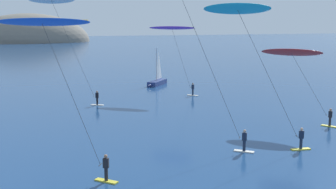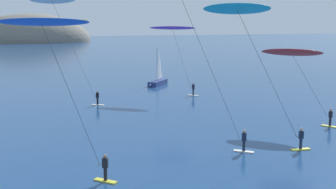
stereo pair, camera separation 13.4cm
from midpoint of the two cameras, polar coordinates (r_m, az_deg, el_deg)
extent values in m
ellipsoid|color=slate|center=(226.33, -18.23, 6.76)|extent=(60.51, 40.02, 28.85)
cube|color=navy|center=(65.39, -1.53, 1.62)|extent=(4.28, 4.48, 0.70)
cone|color=navy|center=(63.20, -2.36, 1.34)|extent=(1.95, 2.04, 0.67)
cylinder|color=#B2B2B7|center=(64.78, -1.64, 4.09)|extent=(0.12, 0.12, 5.00)
pyramid|color=white|center=(65.62, -1.34, 4.01)|extent=(1.28, 1.38, 4.25)
cylinder|color=#A5A5AD|center=(65.86, -1.33, 2.21)|extent=(1.28, 1.38, 0.08)
cube|color=yellow|center=(41.83, 20.95, -4.03)|extent=(1.08, 1.50, 0.08)
cylinder|color=black|center=(41.74, 20.99, -3.44)|extent=(0.22, 0.22, 0.80)
cube|color=black|center=(41.59, 21.05, -2.50)|extent=(0.38, 0.38, 0.60)
sphere|color=#9E7051|center=(41.51, 21.08, -1.93)|extent=(0.22, 0.22, 0.22)
cylinder|color=black|center=(41.64, 20.56, -2.62)|extent=(0.43, 0.41, 0.04)
ellipsoid|color=red|center=(41.23, 16.30, 5.51)|extent=(4.92, 5.06, 0.89)
cylinder|color=#23D6DB|center=(41.23, 16.30, 5.58)|extent=(3.82, 3.99, 0.16)
cylinder|color=#333338|center=(41.31, 18.44, 1.35)|extent=(2.38, 2.49, 5.62)
cube|color=yellow|center=(26.23, -8.50, -11.51)|extent=(1.30, 1.38, 0.08)
cylinder|color=black|center=(26.08, -8.52, -10.61)|extent=(0.22, 0.22, 0.80)
cube|color=black|center=(25.85, -8.56, -9.15)|extent=(0.39, 0.35, 0.60)
sphere|color=#9E7051|center=(25.72, -8.59, -8.27)|extent=(0.22, 0.22, 0.22)
cylinder|color=black|center=(25.99, -9.30, -9.35)|extent=(0.32, 0.49, 0.04)
ellipsoid|color=blue|center=(25.87, -16.83, 9.39)|extent=(5.65, 4.06, 0.62)
cylinder|color=gold|center=(25.87, -16.84, 9.50)|extent=(4.86, 3.01, 0.16)
cylinder|color=#333338|center=(25.54, -13.05, -0.11)|extent=(2.85, 1.73, 8.38)
cube|color=silver|center=(49.81, -9.63, -1.40)|extent=(1.47, 1.16, 0.08)
cylinder|color=black|center=(49.73, -9.64, -0.90)|extent=(0.22, 0.22, 0.80)
cube|color=black|center=(49.61, -9.67, -0.11)|extent=(0.39, 0.34, 0.60)
sphere|color=#9E7051|center=(49.54, -9.68, 0.37)|extent=(0.22, 0.22, 0.22)
cylinder|color=black|center=(49.74, -10.05, -0.24)|extent=(0.30, 0.50, 0.04)
cylinder|color=#333338|center=(49.87, -12.82, 6.04)|extent=(4.14, 2.31, 10.97)
cube|color=silver|center=(55.72, 3.30, -0.11)|extent=(1.29, 1.39, 0.08)
cylinder|color=#192338|center=(55.64, 3.31, 0.33)|extent=(0.22, 0.22, 0.80)
cube|color=#192338|center=(55.54, 3.32, 1.05)|extent=(0.39, 0.37, 0.60)
sphere|color=#9E7051|center=(55.47, 3.32, 1.47)|extent=(0.22, 0.22, 0.22)
cylinder|color=black|center=(55.63, 2.96, 0.94)|extent=(0.37, 0.46, 0.04)
ellipsoid|color=purple|center=(55.64, 0.46, 9.01)|extent=(5.67, 4.79, 0.59)
cylinder|color=#7ACC42|center=(55.64, 0.46, 9.06)|extent=(4.79, 3.78, 0.16)
cylinder|color=#333338|center=(55.49, 1.72, 4.93)|extent=(2.03, 1.59, 7.70)
cube|color=yellow|center=(33.65, 17.41, -7.07)|extent=(1.55, 0.64, 0.08)
cylinder|color=#192338|center=(33.53, 17.45, -6.35)|extent=(0.22, 0.22, 0.80)
cube|color=#192338|center=(33.35, 17.51, -5.19)|extent=(0.39, 0.30, 0.60)
sphere|color=tan|center=(33.25, 17.55, -4.49)|extent=(0.22, 0.22, 0.22)
cylinder|color=black|center=(33.26, 16.93, -5.42)|extent=(0.21, 0.53, 0.04)
ellipsoid|color=#23B2C6|center=(30.86, 9.28, 11.40)|extent=(5.03, 2.76, 0.91)
cylinder|color=#DB4C38|center=(30.86, 9.28, 11.49)|extent=(4.44, 1.62, 0.16)
cylinder|color=#333338|center=(31.65, 13.28, 2.59)|extent=(4.55, 1.54, 9.33)
cube|color=silver|center=(32.09, 10.14, -7.59)|extent=(1.37, 1.31, 0.08)
cylinder|color=#192338|center=(31.96, 10.16, -6.83)|extent=(0.22, 0.22, 0.80)
cube|color=#192338|center=(31.77, 10.20, -5.62)|extent=(0.39, 0.37, 0.60)
sphere|color=tan|center=(31.67, 10.22, -4.89)|extent=(0.22, 0.22, 0.22)
cylinder|color=black|center=(31.86, 9.57, -5.79)|extent=(0.39, 0.45, 0.04)
cylinder|color=#333338|center=(31.34, 5.11, 4.97)|extent=(4.04, 3.43, 11.75)
camera|label=1|loc=(0.07, -90.10, -0.02)|focal=45.00mm
camera|label=2|loc=(0.07, 89.90, 0.02)|focal=45.00mm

